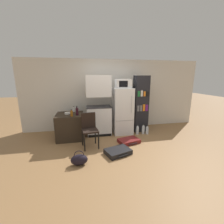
% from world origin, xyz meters
% --- Properties ---
extents(ground_plane, '(24.00, 24.00, 0.00)m').
position_xyz_m(ground_plane, '(0.00, 0.00, 0.00)').
color(ground_plane, olive).
extents(wall_back, '(6.40, 0.10, 2.45)m').
position_xyz_m(wall_back, '(0.20, 2.00, 1.22)').
color(wall_back, silver).
rests_on(wall_back, ground_plane).
extents(side_table, '(0.80, 0.79, 0.76)m').
position_xyz_m(side_table, '(-1.35, 1.20, 0.38)').
color(side_table, '#2D2319').
rests_on(side_table, ground_plane).
extents(kitchen_hutch, '(0.78, 0.50, 1.91)m').
position_xyz_m(kitchen_hutch, '(-0.45, 1.35, 0.88)').
color(kitchen_hutch, white).
rests_on(kitchen_hutch, ground_plane).
extents(refrigerator, '(0.62, 0.60, 1.51)m').
position_xyz_m(refrigerator, '(0.33, 1.31, 0.75)').
color(refrigerator, white).
rests_on(refrigerator, ground_plane).
extents(microwave, '(0.47, 0.41, 0.27)m').
position_xyz_m(microwave, '(0.33, 1.31, 1.65)').
color(microwave, silver).
rests_on(microwave, refrigerator).
extents(bookshelf, '(0.47, 0.37, 1.90)m').
position_xyz_m(bookshelf, '(1.00, 1.42, 0.95)').
color(bookshelf, black).
rests_on(bookshelf, ground_plane).
extents(bottle_wine_dark, '(0.08, 0.08, 0.26)m').
position_xyz_m(bottle_wine_dark, '(-1.12, 1.04, 0.88)').
color(bottle_wine_dark, black).
rests_on(bottle_wine_dark, side_table).
extents(bottle_clear_short, '(0.08, 0.08, 0.20)m').
position_xyz_m(bottle_clear_short, '(-1.14, 1.41, 0.85)').
color(bottle_clear_short, silver).
rests_on(bottle_clear_short, side_table).
extents(bottle_amber_beer, '(0.07, 0.07, 0.20)m').
position_xyz_m(bottle_amber_beer, '(-1.27, 0.91, 0.85)').
color(bottle_amber_beer, brown).
rests_on(bottle_amber_beer, side_table).
extents(bottle_milk_white, '(0.07, 0.07, 0.17)m').
position_xyz_m(bottle_milk_white, '(-1.23, 1.50, 0.84)').
color(bottle_milk_white, white).
rests_on(bottle_milk_white, side_table).
extents(bowl, '(0.17, 0.17, 0.05)m').
position_xyz_m(bowl, '(-1.41, 1.23, 0.79)').
color(bowl, silver).
rests_on(bowl, side_table).
extents(chair, '(0.45, 0.46, 0.92)m').
position_xyz_m(chair, '(-0.80, 0.53, 0.55)').
color(chair, black).
rests_on(chair, ground_plane).
extents(suitcase_large_flat, '(0.66, 0.53, 0.10)m').
position_xyz_m(suitcase_large_flat, '(0.32, 0.52, 0.05)').
color(suitcase_large_flat, maroon).
rests_on(suitcase_large_flat, ground_plane).
extents(suitcase_small_flat, '(0.70, 0.59, 0.12)m').
position_xyz_m(suitcase_small_flat, '(-0.14, -0.06, 0.06)').
color(suitcase_small_flat, black).
rests_on(suitcase_small_flat, ground_plane).
extents(handbag, '(0.36, 0.20, 0.33)m').
position_xyz_m(handbag, '(-1.07, -0.36, 0.12)').
color(handbag, black).
rests_on(handbag, ground_plane).
extents(water_bottle_front, '(0.09, 0.09, 0.34)m').
position_xyz_m(water_bottle_front, '(1.00, 1.09, 0.14)').
color(water_bottle_front, silver).
rests_on(water_bottle_front, ground_plane).
extents(water_bottle_middle, '(0.09, 0.09, 0.33)m').
position_xyz_m(water_bottle_middle, '(0.79, 1.09, 0.14)').
color(water_bottle_middle, silver).
rests_on(water_bottle_middle, ground_plane).
extents(water_bottle_back, '(0.09, 0.09, 0.31)m').
position_xyz_m(water_bottle_back, '(1.12, 1.04, 0.13)').
color(water_bottle_back, silver).
rests_on(water_bottle_back, ground_plane).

